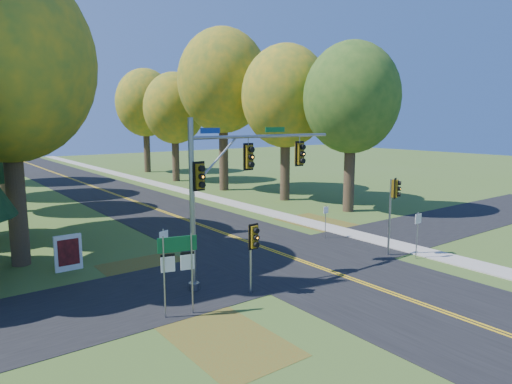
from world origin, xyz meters
TOP-DOWN VIEW (x-y plane):
  - ground at (0.00, 0.00)m, footprint 160.00×160.00m
  - road_main at (0.00, 0.00)m, footprint 8.00×160.00m
  - road_cross at (0.00, 2.00)m, footprint 60.00×6.00m
  - centerline_left at (-0.10, 0.00)m, footprint 0.10×160.00m
  - centerline_right at (0.10, 0.00)m, footprint 0.10×160.00m
  - sidewalk_east at (6.20, 0.00)m, footprint 1.60×160.00m
  - leaf_patch_w_near at (-6.50, 4.00)m, footprint 4.00×6.00m
  - leaf_patch_e at (6.80, 6.00)m, footprint 3.50×8.00m
  - leaf_patch_w_far at (-7.50, -3.00)m, footprint 3.00×5.00m
  - tree_w_a at (-11.13, 9.38)m, footprint 8.00×8.00m
  - tree_e_a at (11.57, 8.77)m, footprint 7.20×7.20m
  - tree_e_b at (10.97, 15.58)m, footprint 7.60×7.60m
  - tree_e_c at (9.88, 23.69)m, footprint 8.80×8.80m
  - tree_e_d at (9.26, 32.87)m, footprint 7.00×7.00m
  - tree_e_e at (10.47, 43.58)m, footprint 7.80×7.80m
  - traffic_mast at (-4.25, 1.31)m, footprint 7.75×0.69m
  - east_signal_pole at (4.36, -0.60)m, footprint 0.44×0.53m
  - ped_signal_pole at (-4.50, -0.54)m, footprint 0.46×0.53m
  - route_sign_cluster at (-7.83, -0.56)m, footprint 1.35×0.40m
  - info_kiosk at (-9.60, 6.99)m, footprint 1.22×0.20m
  - reg_sign_e_north at (4.20, 3.98)m, footprint 0.38×0.06m
  - reg_sign_e_south at (4.93, -1.66)m, footprint 0.46×0.08m
  - reg_sign_w at (-6.98, 2.33)m, footprint 0.46×0.19m

SIDE VIEW (x-z plane):
  - ground at x=0.00m, z-range 0.00..0.00m
  - leaf_patch_w_near at x=-6.50m, z-range 0.00..0.01m
  - leaf_patch_e at x=6.80m, z-range 0.00..0.01m
  - leaf_patch_w_far at x=-7.50m, z-range 0.00..0.01m
  - road_cross at x=0.00m, z-range 0.00..0.02m
  - road_main at x=0.00m, z-range 0.00..0.02m
  - centerline_left at x=-0.10m, z-range 0.02..0.03m
  - centerline_right at x=0.10m, z-range 0.02..0.03m
  - sidewalk_east at x=6.20m, z-range 0.00..0.06m
  - info_kiosk at x=-9.60m, z-range 0.00..1.69m
  - reg_sign_e_north at x=4.20m, z-range 0.36..2.34m
  - reg_sign_e_south at x=4.93m, z-range 0.44..2.83m
  - reg_sign_w at x=-6.98m, z-range 0.46..2.96m
  - route_sign_cluster at x=-7.83m, z-range 0.61..3.59m
  - ped_signal_pole at x=-4.50m, z-range 0.71..3.61m
  - east_signal_pole at x=4.36m, z-range 1.05..5.10m
  - traffic_mast at x=-4.25m, z-range 1.01..8.03m
  - tree_e_d at x=9.26m, z-range 2.08..14.40m
  - tree_e_a at x=11.57m, z-range 2.16..14.90m
  - tree_e_b at x=10.97m, z-range 2.23..15.56m
  - tree_e_e at x=10.47m, z-range 2.32..16.06m
  - tree_w_a at x=-11.13m, z-range 2.41..16.56m
  - tree_e_c at x=9.88m, z-range 2.77..18.56m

